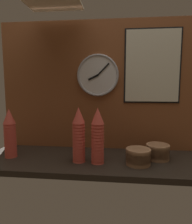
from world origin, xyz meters
name	(u,v)px	position (x,y,z in m)	size (l,w,h in m)	color
ground_plane	(93,161)	(0.00, 0.00, -0.02)	(1.60, 0.56, 0.04)	black
wall_tiled_back	(97,86)	(0.00, 0.27, 0.53)	(1.60, 0.03, 1.05)	brown
cup_stack_far_left	(10,133)	(-0.61, -0.04, 0.18)	(0.09, 0.09, 0.36)	#DB4C3D
cup_stack_center_right	(98,136)	(0.04, -0.08, 0.19)	(0.09, 0.09, 0.38)	#DB4C3D
cup_stack_center	(79,135)	(-0.09, -0.07, 0.19)	(0.09, 0.09, 0.38)	#DB4C3D
bowl_stack_far_right	(158,151)	(0.47, 0.03, 0.06)	(0.17, 0.17, 0.11)	#996B47
bowl_stack_right	(138,156)	(0.32, -0.08, 0.06)	(0.17, 0.17, 0.11)	#996B47
wall_clock	(98,75)	(0.01, 0.23, 0.61)	(0.34, 0.03, 0.34)	white
menu_board	(152,66)	(0.44, 0.24, 0.68)	(0.44, 0.01, 0.58)	black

